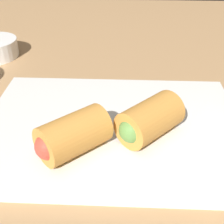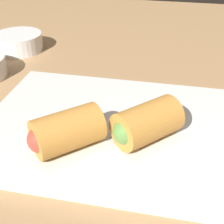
# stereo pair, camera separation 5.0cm
# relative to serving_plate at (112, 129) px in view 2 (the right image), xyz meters

# --- Properties ---
(table_surface) EXTENTS (1.80, 1.40, 0.02)m
(table_surface) POSITION_rel_serving_plate_xyz_m (-0.03, -0.01, -0.02)
(table_surface) COLOR #A87F54
(table_surface) RESTS_ON ground
(serving_plate) EXTENTS (0.33, 0.24, 0.01)m
(serving_plate) POSITION_rel_serving_plate_xyz_m (0.00, 0.00, 0.00)
(serving_plate) COLOR silver
(serving_plate) RESTS_ON table_surface
(roll_front_left) EXTENTS (0.08, 0.09, 0.05)m
(roll_front_left) POSITION_rel_serving_plate_xyz_m (0.04, -0.02, 0.03)
(roll_front_left) COLOR #C68438
(roll_front_left) RESTS_ON serving_plate
(roll_front_right) EXTENTS (0.09, 0.08, 0.05)m
(roll_front_right) POSITION_rel_serving_plate_xyz_m (-0.04, -0.06, 0.03)
(roll_front_right) COLOR #C68438
(roll_front_right) RESTS_ON serving_plate
(dipping_bowl_far) EXTENTS (0.09, 0.09, 0.03)m
(dipping_bowl_far) POSITION_rel_serving_plate_xyz_m (-0.24, 0.24, 0.01)
(dipping_bowl_far) COLOR white
(dipping_bowl_far) RESTS_ON table_surface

